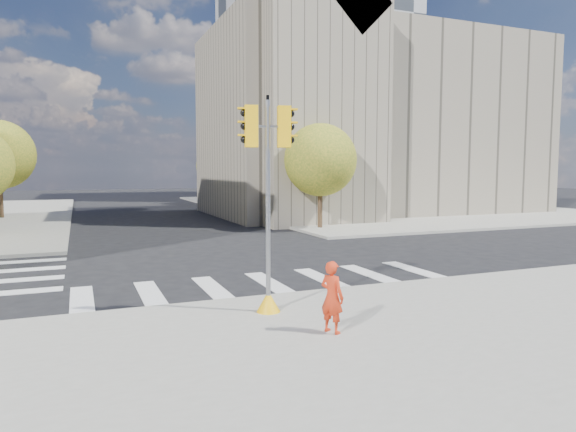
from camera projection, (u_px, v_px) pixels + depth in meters
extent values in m
plane|color=black|center=(251.00, 271.00, 17.85)|extent=(160.00, 160.00, 0.00)
cube|color=gray|center=(480.00, 398.00, 7.71)|extent=(30.00, 14.00, 0.15)
cube|color=gray|center=(364.00, 205.00, 49.36)|extent=(28.00, 40.00, 0.15)
cube|color=gray|center=(371.00, 127.00, 42.07)|extent=(26.00, 14.00, 14.00)
cube|color=gray|center=(308.00, 117.00, 34.44)|extent=(8.00, 8.00, 14.00)
cube|color=#9EA0A3|center=(313.00, 77.00, 63.51)|extent=(20.00, 18.00, 30.00)
cylinder|color=#382616|center=(1.00, 201.00, 35.88)|extent=(0.28, 0.28, 2.62)
cylinder|color=#382616|center=(320.00, 210.00, 29.79)|extent=(0.28, 0.28, 2.38)
sphere|color=#44621C|center=(320.00, 160.00, 29.54)|extent=(4.20, 4.20, 4.20)
cylinder|color=#382616|center=(254.00, 198.00, 40.84)|extent=(0.28, 0.28, 2.52)
sphere|color=#44621C|center=(254.00, 159.00, 40.56)|extent=(4.60, 4.60, 4.60)
cylinder|color=#382616|center=(217.00, 193.00, 51.91)|extent=(0.28, 0.28, 2.27)
sphere|color=#44621C|center=(216.00, 166.00, 51.67)|extent=(4.00, 4.00, 4.00)
cylinder|color=black|center=(300.00, 160.00, 33.40)|extent=(0.12, 0.12, 8.00)
cube|color=black|center=(300.00, 97.00, 33.04)|extent=(0.35, 0.18, 0.22)
cylinder|color=black|center=(238.00, 162.00, 46.30)|extent=(0.12, 0.12, 8.00)
cube|color=black|center=(238.00, 118.00, 45.94)|extent=(0.35, 0.18, 0.22)
cone|color=yellow|center=(268.00, 301.00, 12.12)|extent=(0.56, 0.56, 0.50)
cylinder|color=gray|center=(268.00, 208.00, 11.92)|extent=(0.11, 0.11, 4.94)
cylinder|color=black|center=(268.00, 98.00, 11.69)|extent=(0.07, 0.07, 0.12)
cylinder|color=gray|center=(268.00, 127.00, 11.75)|extent=(0.89, 0.25, 0.06)
cube|color=yellow|center=(251.00, 126.00, 11.68)|extent=(0.34, 0.28, 0.95)
cube|color=yellow|center=(284.00, 127.00, 11.81)|extent=(0.34, 0.28, 0.95)
imported|color=red|center=(332.00, 297.00, 10.53)|extent=(0.56, 0.65, 1.50)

